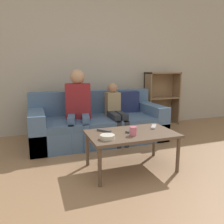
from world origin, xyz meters
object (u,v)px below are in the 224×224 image
at_px(snack_bowl, 107,137).
at_px(person_child, 115,110).
at_px(cup_near, 133,131).
at_px(tv_remote_0, 130,130).
at_px(coffee_table, 131,136).
at_px(person_adult, 78,102).
at_px(couch, 98,124).
at_px(tv_remote_2, 104,130).
at_px(tv_remote_1, 154,127).
at_px(bookshelf, 159,104).

bearing_deg(snack_bowl, person_child, 65.78).
height_order(cup_near, tv_remote_0, cup_near).
distance_m(person_child, cup_near, 1.14).
xyz_separation_m(cup_near, tv_remote_0, (0.03, 0.15, -0.04)).
xyz_separation_m(coffee_table, person_adult, (-0.39, 1.07, 0.25)).
bearing_deg(cup_near, coffee_table, 75.09).
bearing_deg(cup_near, couch, 91.38).
relative_size(cup_near, snack_bowl, 0.63).
relative_size(couch, snack_bowl, 13.80).
xyz_separation_m(couch, coffee_table, (0.06, -1.15, 0.13)).
height_order(cup_near, tv_remote_2, cup_near).
distance_m(person_adult, tv_remote_0, 1.12).
height_order(couch, tv_remote_0, couch).
bearing_deg(person_child, person_adult, 176.73).
distance_m(coffee_table, person_adult, 1.17).
bearing_deg(person_adult, tv_remote_1, -42.09).
xyz_separation_m(cup_near, tv_remote_1, (0.37, 0.20, -0.04)).
bearing_deg(snack_bowl, coffee_table, 21.29).
height_order(person_adult, tv_remote_1, person_adult).
xyz_separation_m(tv_remote_2, snack_bowl, (-0.05, -0.28, 0.01)).
relative_size(bookshelf, tv_remote_2, 6.49).
height_order(couch, tv_remote_1, couch).
bearing_deg(bookshelf, coffee_table, -129.54).
bearing_deg(tv_remote_0, cup_near, -55.18).
bearing_deg(tv_remote_2, bookshelf, 5.74).
bearing_deg(cup_near, person_child, 79.15).
bearing_deg(person_child, tv_remote_0, -98.24).
bearing_deg(tv_remote_0, person_adult, 158.94).
bearing_deg(snack_bowl, cup_near, 5.12).
bearing_deg(person_adult, cup_near, -61.91).
xyz_separation_m(couch, person_adult, (-0.33, -0.08, 0.38)).
bearing_deg(person_child, couch, 153.64).
height_order(person_child, tv_remote_0, person_child).
height_order(bookshelf, person_adult, person_adult).
relative_size(tv_remote_1, snack_bowl, 1.11).
height_order(coffee_table, tv_remote_0, tv_remote_0).
relative_size(bookshelf, cup_near, 11.32).
bearing_deg(bookshelf, tv_remote_1, -123.59).
bearing_deg(snack_bowl, tv_remote_0, 27.63).
bearing_deg(tv_remote_1, snack_bowl, -125.64).
distance_m(cup_near, tv_remote_0, 0.16).
bearing_deg(person_adult, coffee_table, -59.14).
distance_m(bookshelf, cup_near, 2.30).
height_order(couch, person_child, person_child).
height_order(tv_remote_0, tv_remote_2, same).
bearing_deg(tv_remote_2, couch, 40.69).
height_order(tv_remote_1, snack_bowl, snack_bowl).
relative_size(person_adult, person_child, 1.23).
bearing_deg(cup_near, person_adult, 107.00).
bearing_deg(tv_remote_1, coffee_table, -128.01).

